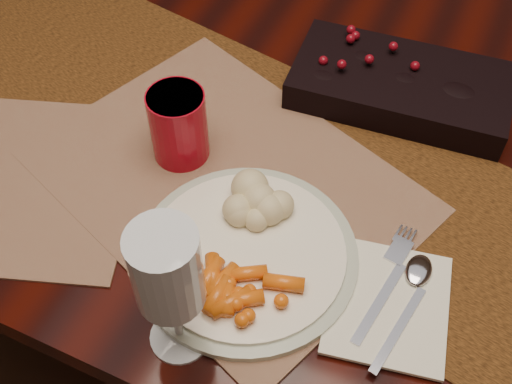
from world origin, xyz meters
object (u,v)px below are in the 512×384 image
at_px(dinner_plate, 247,254).
at_px(mashed_potatoes, 257,202).
at_px(turkey_shreds, 174,259).
at_px(red_cup, 179,126).
at_px(dining_table, 321,243).
at_px(placemat_main, 225,181).
at_px(napkin, 388,304).
at_px(centerpiece, 401,82).
at_px(baby_carrots, 251,281).
at_px(wine_glass, 171,294).

relative_size(dinner_plate, mashed_potatoes, 3.26).
height_order(turkey_shreds, red_cup, red_cup).
height_order(dining_table, red_cup, red_cup).
bearing_deg(mashed_potatoes, dining_table, 84.14).
bearing_deg(red_cup, dinner_plate, -37.59).
relative_size(placemat_main, dinner_plate, 1.81).
relative_size(mashed_potatoes, napkin, 0.53).
relative_size(centerpiece, mashed_potatoes, 3.76).
xyz_separation_m(dining_table, placemat_main, (-0.09, -0.21, 0.38)).
height_order(baby_carrots, wine_glass, wine_glass).
height_order(dining_table, baby_carrots, baby_carrots).
relative_size(turkey_shreds, wine_glass, 0.37).
bearing_deg(red_cup, dining_table, 47.81).
bearing_deg(wine_glass, placemat_main, 103.41).
distance_m(dinner_plate, baby_carrots, 0.05).
relative_size(turkey_shreds, red_cup, 0.69).
xyz_separation_m(placemat_main, wine_glass, (0.05, -0.22, 0.10)).
relative_size(centerpiece, napkin, 1.98).
height_order(dining_table, wine_glass, wine_glass).
bearing_deg(napkin, centerpiece, 94.30).
bearing_deg(turkey_shreds, wine_glass, -57.61).
bearing_deg(dining_table, placemat_main, -113.91).
bearing_deg(placemat_main, mashed_potatoes, -10.92).
xyz_separation_m(mashed_potatoes, red_cup, (-0.14, 0.06, 0.01)).
relative_size(placemat_main, mashed_potatoes, 5.90).
relative_size(dining_table, wine_glass, 9.15).
bearing_deg(baby_carrots, placemat_main, 126.25).
distance_m(red_cup, wine_glass, 0.28).
distance_m(napkin, red_cup, 0.35).
relative_size(baby_carrots, mashed_potatoes, 1.35).
relative_size(dining_table, centerpiece, 5.75).
bearing_deg(dinner_plate, mashed_potatoes, 101.26).
relative_size(dinner_plate, wine_glass, 1.38).
bearing_deg(dining_table, wine_glass, -95.10).
height_order(dinner_plate, wine_glass, wine_glass).
relative_size(dining_table, red_cup, 17.06).
height_order(dinner_plate, mashed_potatoes, mashed_potatoes).
bearing_deg(turkey_shreds, centerpiece, 68.56).
distance_m(mashed_potatoes, turkey_shreds, 0.12).
xyz_separation_m(centerpiece, napkin, (0.09, -0.34, -0.03)).
distance_m(placemat_main, dinner_plate, 0.13).
xyz_separation_m(dining_table, wine_glass, (-0.04, -0.43, 0.47)).
relative_size(dining_table, napkin, 11.37).
bearing_deg(centerpiece, baby_carrots, -98.84).
xyz_separation_m(napkin, red_cup, (-0.33, 0.11, 0.05)).
xyz_separation_m(baby_carrots, napkin, (0.15, 0.05, -0.02)).
distance_m(dining_table, baby_carrots, 0.53).
bearing_deg(mashed_potatoes, dinner_plate, -78.74).
bearing_deg(centerpiece, red_cup, -136.24).
distance_m(dining_table, turkey_shreds, 0.54).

